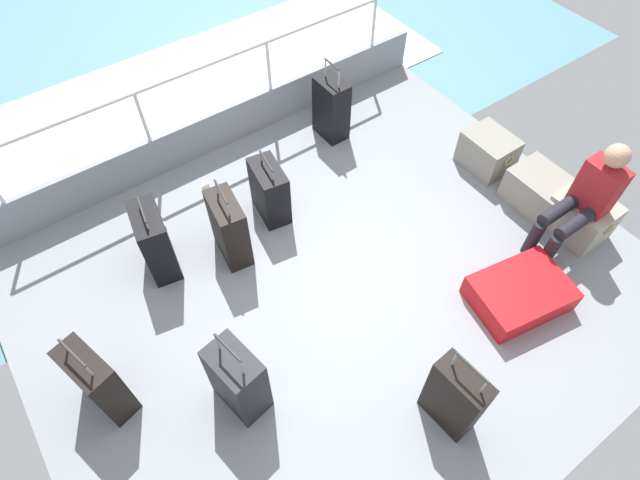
{
  "coord_description": "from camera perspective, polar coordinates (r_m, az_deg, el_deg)",
  "views": [
    {
      "loc": [
        1.89,
        -1.55,
        3.9
      ],
      "look_at": [
        -0.34,
        0.04,
        0.25
      ],
      "focal_mm": 29.06,
      "sensor_mm": 36.0,
      "label": 1
    }
  ],
  "objects": [
    {
      "name": "suitcase_5",
      "position": [
        4.65,
        -17.69,
        -0.17
      ],
      "size": [
        0.5,
        0.32,
        0.78
      ],
      "color": "black",
      "rests_on": "ground_plane"
    },
    {
      "name": "cargo_crate_2",
      "position": [
        5.35,
        26.79,
        2.27
      ],
      "size": [
        0.55,
        0.43,
        0.4
      ],
      "color": "#9E9989",
      "rests_on": "ground_plane"
    },
    {
      "name": "paper_cup",
      "position": [
        5.34,
        -12.44,
        5.54
      ],
      "size": [
        0.08,
        0.08,
        0.1
      ],
      "primitive_type": "cylinder",
      "color": "white",
      "rests_on": "ground_plane"
    },
    {
      "name": "passenger_seated",
      "position": [
        4.97,
        27.17,
        4.1
      ],
      "size": [
        0.34,
        0.66,
        1.1
      ],
      "color": "maroon",
      "rests_on": "ground_plane"
    },
    {
      "name": "cargo_crate_1",
      "position": [
        5.45,
        22.87,
        5.08
      ],
      "size": [
        0.59,
        0.44,
        0.37
      ],
      "color": "gray",
      "rests_on": "ground_plane"
    },
    {
      "name": "suitcase_0",
      "position": [
        4.73,
        21.14,
        -5.48
      ],
      "size": [
        0.71,
        0.88,
        0.23
      ],
      "color": "red",
      "rests_on": "ground_plane"
    },
    {
      "name": "suitcase_3",
      "position": [
        4.59,
        -9.95,
        1.23
      ],
      "size": [
        0.47,
        0.29,
        0.82
      ],
      "color": "black",
      "rests_on": "ground_plane"
    },
    {
      "name": "suitcase_6",
      "position": [
        4.15,
        -23.31,
        -14.1
      ],
      "size": [
        0.5,
        0.33,
        0.82
      ],
      "color": "black",
      "rests_on": "ground_plane"
    },
    {
      "name": "suitcase_2",
      "position": [
        3.88,
        14.59,
        -16.42
      ],
      "size": [
        0.41,
        0.22,
        0.88
      ],
      "color": "black",
      "rests_on": "ground_plane"
    },
    {
      "name": "suitcase_8",
      "position": [
        4.89,
        -5.57,
        5.35
      ],
      "size": [
        0.48,
        0.31,
        0.69
      ],
      "color": "black",
      "rests_on": "ground_plane"
    },
    {
      "name": "ground_plane",
      "position": [
        4.62,
        2.06,
        -5.03
      ],
      "size": [
        4.4,
        5.2,
        0.06
      ],
      "primitive_type": "cube",
      "color": "gray"
    },
    {
      "name": "cargo_crate_0",
      "position": [
        5.66,
        17.99,
        9.26
      ],
      "size": [
        0.54,
        0.41,
        0.38
      ],
      "color": "gray",
      "rests_on": "ground_plane"
    },
    {
      "name": "railing_port",
      "position": [
        5.35,
        -12.29,
        16.25
      ],
      "size": [
        0.04,
        4.2,
        1.02
      ],
      "color": "silver",
      "rests_on": "ground_plane"
    },
    {
      "name": "suitcase_4",
      "position": [
        5.67,
        1.25,
        14.28
      ],
      "size": [
        0.37,
        0.25,
        0.89
      ],
      "color": "black",
      "rests_on": "ground_plane"
    },
    {
      "name": "suitcase_1",
      "position": [
        3.87,
        -9.02,
        -14.97
      ],
      "size": [
        0.45,
        0.32,
        0.88
      ],
      "color": "black",
      "rests_on": "ground_plane"
    },
    {
      "name": "sea_wake",
      "position": [
        7.11,
        -16.21,
        14.3
      ],
      "size": [
        12.0,
        12.0,
        0.01
      ],
      "color": "#598C9E",
      "rests_on": "ground_plane"
    },
    {
      "name": "gunwale_port",
      "position": [
        5.69,
        -11.32,
        11.79
      ],
      "size": [
        0.06,
        5.2,
        0.45
      ],
      "primitive_type": "cube",
      "color": "gray",
      "rests_on": "ground_plane"
    }
  ]
}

